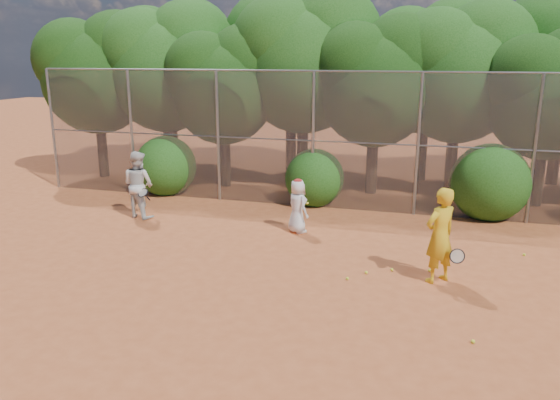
% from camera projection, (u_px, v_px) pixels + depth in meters
% --- Properties ---
extents(ground, '(80.00, 80.00, 0.00)m').
position_uv_depth(ground, '(294.00, 290.00, 10.68)').
color(ground, '#AB4F26').
rests_on(ground, ground).
extents(fence_back, '(20.05, 0.09, 4.03)m').
position_uv_depth(fence_back, '(343.00, 140.00, 15.75)').
color(fence_back, gray).
rests_on(fence_back, ground).
extents(tree_0, '(4.38, 3.81, 6.00)m').
position_uv_depth(tree_0, '(98.00, 69.00, 19.65)').
color(tree_0, black).
rests_on(tree_0, ground).
extents(tree_1, '(4.64, 4.03, 6.35)m').
position_uv_depth(tree_1, '(167.00, 63.00, 19.39)').
color(tree_1, black).
rests_on(tree_1, ground).
extents(tree_2, '(3.99, 3.47, 5.47)m').
position_uv_depth(tree_2, '(225.00, 81.00, 18.21)').
color(tree_2, black).
rests_on(tree_2, ground).
extents(tree_3, '(4.89, 4.26, 6.70)m').
position_uv_depth(tree_3, '(305.00, 56.00, 18.27)').
color(tree_3, black).
rests_on(tree_3, ground).
extents(tree_4, '(4.19, 3.64, 5.73)m').
position_uv_depth(tree_4, '(377.00, 77.00, 17.21)').
color(tree_4, black).
rests_on(tree_4, ground).
extents(tree_5, '(4.51, 3.92, 6.17)m').
position_uv_depth(tree_5, '(461.00, 68.00, 17.21)').
color(tree_5, black).
rests_on(tree_5, ground).
extents(tree_6, '(3.86, 3.36, 5.29)m').
position_uv_depth(tree_6, '(550.00, 90.00, 15.76)').
color(tree_6, black).
rests_on(tree_6, ground).
extents(tree_9, '(4.83, 4.20, 6.62)m').
position_uv_depth(tree_9, '(171.00, 57.00, 21.74)').
color(tree_9, black).
rests_on(tree_9, ground).
extents(tree_10, '(5.15, 4.48, 7.06)m').
position_uv_depth(tree_10, '(293.00, 50.00, 20.52)').
color(tree_10, black).
rests_on(tree_10, ground).
extents(tree_11, '(4.64, 4.03, 6.35)m').
position_uv_depth(tree_11, '(429.00, 63.00, 18.93)').
color(tree_11, black).
rests_on(tree_11, ground).
extents(bush_0, '(2.00, 2.00, 2.00)m').
position_uv_depth(bush_0, '(166.00, 163.00, 17.87)').
color(bush_0, '#1A4912').
rests_on(bush_0, ground).
extents(bush_1, '(1.80, 1.80, 1.80)m').
position_uv_depth(bush_1, '(315.00, 175.00, 16.56)').
color(bush_1, '#1A4912').
rests_on(bush_1, ground).
extents(bush_2, '(2.20, 2.20, 2.20)m').
position_uv_depth(bush_2, '(490.00, 179.00, 15.17)').
color(bush_2, '#1A4912').
rests_on(bush_2, ground).
extents(player_yellow, '(0.93, 0.83, 1.96)m').
position_uv_depth(player_yellow, '(440.00, 235.00, 10.82)').
color(player_yellow, gold).
rests_on(player_yellow, ground).
extents(player_teen, '(0.80, 0.78, 1.42)m').
position_uv_depth(player_teen, '(298.00, 206.00, 13.96)').
color(player_teen, white).
rests_on(player_teen, ground).
extents(player_white, '(1.07, 0.93, 1.88)m').
position_uv_depth(player_white, '(139.00, 185.00, 15.21)').
color(player_white, silver).
rests_on(player_white, ground).
extents(ball_0, '(0.07, 0.07, 0.07)m').
position_uv_depth(ball_0, '(347.00, 278.00, 11.12)').
color(ball_0, yellow).
rests_on(ball_0, ground).
extents(ball_1, '(0.07, 0.07, 0.07)m').
position_uv_depth(ball_1, '(392.00, 270.00, 11.57)').
color(ball_1, yellow).
rests_on(ball_1, ground).
extents(ball_2, '(0.07, 0.07, 0.07)m').
position_uv_depth(ball_2, '(473.00, 342.00, 8.68)').
color(ball_2, yellow).
rests_on(ball_2, ground).
extents(ball_3, '(0.07, 0.07, 0.07)m').
position_uv_depth(ball_3, '(430.00, 270.00, 11.53)').
color(ball_3, yellow).
rests_on(ball_3, ground).
extents(ball_4, '(0.07, 0.07, 0.07)m').
position_uv_depth(ball_4, '(366.00, 273.00, 11.42)').
color(ball_4, yellow).
rests_on(ball_4, ground).
extents(ball_5, '(0.07, 0.07, 0.07)m').
position_uv_depth(ball_5, '(524.00, 255.00, 12.44)').
color(ball_5, yellow).
rests_on(ball_5, ground).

